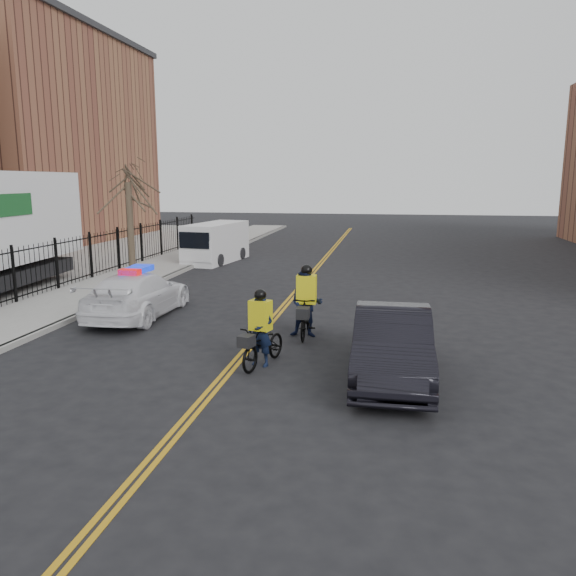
# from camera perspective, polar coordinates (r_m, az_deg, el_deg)

# --- Properties ---
(ground) EXTENTS (120.00, 120.00, 0.00)m
(ground) POSITION_cam_1_polar(r_m,az_deg,el_deg) (13.86, -4.74, -6.90)
(ground) COLOR black
(ground) RESTS_ON ground
(center_line_left) EXTENTS (0.10, 60.00, 0.01)m
(center_line_left) POSITION_cam_1_polar(r_m,az_deg,el_deg) (21.46, 0.57, -0.46)
(center_line_left) COLOR #BF8A16
(center_line_left) RESTS_ON ground
(center_line_right) EXTENTS (0.10, 60.00, 0.01)m
(center_line_right) POSITION_cam_1_polar(r_m,az_deg,el_deg) (21.43, 0.99, -0.47)
(center_line_right) COLOR #BF8A16
(center_line_right) RESTS_ON ground
(sidewalk) EXTENTS (3.00, 60.00, 0.15)m
(sidewalk) POSITION_cam_1_polar(r_m,az_deg,el_deg) (23.82, -17.31, 0.35)
(sidewalk) COLOR gray
(sidewalk) RESTS_ON ground
(curb) EXTENTS (0.20, 60.00, 0.15)m
(curb) POSITION_cam_1_polar(r_m,az_deg,el_deg) (23.17, -14.02, 0.24)
(curb) COLOR gray
(curb) RESTS_ON ground
(iron_fence) EXTENTS (0.12, 28.00, 2.00)m
(iron_fence) POSITION_cam_1_polar(r_m,az_deg,el_deg) (24.41, -20.56, 2.60)
(iron_fence) COLOR black
(iron_fence) RESTS_ON ground
(warehouse_far) EXTENTS (14.00, 18.00, 14.00)m
(warehouse_far) POSITION_cam_1_polar(r_m,az_deg,el_deg) (45.36, -26.19, 13.31)
(warehouse_far) COLOR brown
(warehouse_far) RESTS_ON ground
(street_tree) EXTENTS (3.20, 3.20, 4.80)m
(street_tree) POSITION_cam_1_polar(r_m,az_deg,el_deg) (25.30, -15.86, 8.91)
(street_tree) COLOR #362A20
(street_tree) RESTS_ON sidewalk
(police_cruiser) EXTENTS (2.03, 4.90, 1.58)m
(police_cruiser) POSITION_cam_1_polar(r_m,az_deg,el_deg) (18.16, -15.01, -0.64)
(police_cruiser) COLOR white
(police_cruiser) RESTS_ON ground
(dark_sedan) EXTENTS (1.65, 4.63, 1.52)m
(dark_sedan) POSITION_cam_1_polar(r_m,az_deg,el_deg) (12.30, 10.53, -5.66)
(dark_sedan) COLOR black
(dark_sedan) RESTS_ON ground
(cargo_van) EXTENTS (2.41, 5.05, 2.03)m
(cargo_van) POSITION_cam_1_polar(r_m,az_deg,el_deg) (29.66, -7.44, 4.54)
(cargo_van) COLOR silver
(cargo_van) RESTS_ON ground
(cyclist_near) EXTENTS (1.12, 1.95, 1.81)m
(cyclist_near) POSITION_cam_1_polar(r_m,az_deg,el_deg) (12.98, -2.82, -5.21)
(cyclist_near) COLOR black
(cyclist_near) RESTS_ON ground
(cyclist_far) EXTENTS (0.91, 2.00, 2.01)m
(cyclist_far) POSITION_cam_1_polar(r_m,az_deg,el_deg) (15.28, 1.87, -2.11)
(cyclist_far) COLOR black
(cyclist_far) RESTS_ON ground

